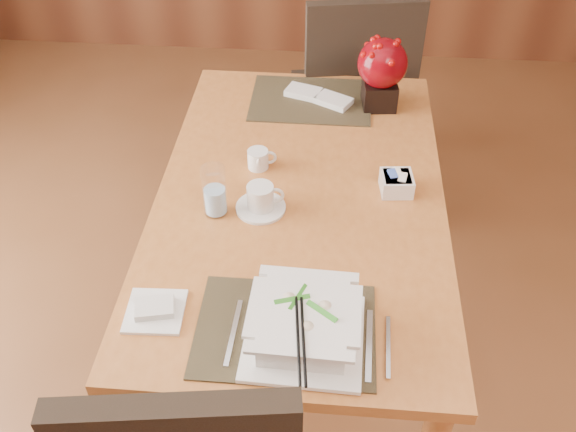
# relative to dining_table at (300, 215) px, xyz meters

# --- Properties ---
(dining_table) EXTENTS (0.90, 1.50, 0.75)m
(dining_table) POSITION_rel_dining_table_xyz_m (0.00, 0.00, 0.00)
(dining_table) COLOR #B76C33
(dining_table) RESTS_ON ground
(placemat_near) EXTENTS (0.45, 0.33, 0.01)m
(placemat_near) POSITION_rel_dining_table_xyz_m (0.00, -0.55, 0.10)
(placemat_near) COLOR black
(placemat_near) RESTS_ON dining_table
(placemat_far) EXTENTS (0.45, 0.33, 0.01)m
(placemat_far) POSITION_rel_dining_table_xyz_m (0.00, 0.55, 0.10)
(placemat_far) COLOR black
(placemat_far) RESTS_ON dining_table
(soup_setting) EXTENTS (0.30, 0.30, 0.12)m
(soup_setting) POSITION_rel_dining_table_xyz_m (0.05, -0.58, 0.16)
(soup_setting) COLOR silver
(soup_setting) RESTS_ON dining_table
(coffee_cup) EXTENTS (0.15, 0.15, 0.09)m
(coffee_cup) POSITION_rel_dining_table_xyz_m (-0.12, -0.09, 0.13)
(coffee_cup) COLOR silver
(coffee_cup) RESTS_ON dining_table
(water_glass) EXTENTS (0.10, 0.10, 0.17)m
(water_glass) POSITION_rel_dining_table_xyz_m (-0.25, -0.12, 0.18)
(water_glass) COLOR silver
(water_glass) RESTS_ON dining_table
(creamer_jug) EXTENTS (0.10, 0.10, 0.06)m
(creamer_jug) POSITION_rel_dining_table_xyz_m (-0.15, 0.12, 0.13)
(creamer_jug) COLOR silver
(creamer_jug) RESTS_ON dining_table
(sugar_caddy) EXTENTS (0.11, 0.11, 0.06)m
(sugar_caddy) POSITION_rel_dining_table_xyz_m (0.30, 0.03, 0.13)
(sugar_caddy) COLOR silver
(sugar_caddy) RESTS_ON dining_table
(berry_decor) EXTENTS (0.18, 0.18, 0.27)m
(berry_decor) POSITION_rel_dining_table_xyz_m (0.25, 0.53, 0.25)
(berry_decor) COLOR black
(berry_decor) RESTS_ON dining_table
(napkins_far) EXTENTS (0.27, 0.19, 0.02)m
(napkins_far) POSITION_rel_dining_table_xyz_m (0.04, 0.55, 0.11)
(napkins_far) COLOR silver
(napkins_far) RESTS_ON dining_table
(bread_plate) EXTENTS (0.15, 0.15, 0.01)m
(bread_plate) POSITION_rel_dining_table_xyz_m (-0.34, -0.52, 0.10)
(bread_plate) COLOR silver
(bread_plate) RESTS_ON dining_table
(far_chair) EXTENTS (0.56, 0.57, 1.04)m
(far_chair) POSITION_rel_dining_table_xyz_m (0.17, 0.91, -0.07)
(far_chair) COLOR black
(far_chair) RESTS_ON ground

